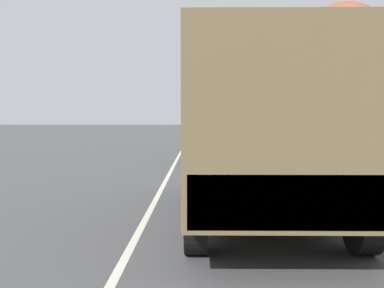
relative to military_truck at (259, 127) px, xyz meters
name	(u,v)px	position (x,y,z in m)	size (l,w,h in m)	color
ground_plane	(186,142)	(-2.03, 26.77, -1.66)	(180.00, 180.00, 0.00)	#4C4C4F
lane_centre_stripe	(186,142)	(-2.03, 26.77, -1.66)	(0.12, 120.00, 0.00)	silver
sidewalk_right	(247,142)	(2.47, 26.77, -1.60)	(1.80, 120.00, 0.12)	#ADAAA3
grass_strip_right	(307,142)	(6.87, 26.77, -1.65)	(7.00, 120.00, 0.02)	#4C7538
military_truck	(259,127)	(0.00, 0.00, 0.00)	(2.53, 7.43, 2.97)	#545B3D
car_nearest_ahead	(216,146)	(-0.37, 10.79, -0.97)	(1.72, 4.70, 1.54)	#336B3D
car_second_ahead	(213,138)	(-0.24, 19.04, -1.02)	(1.91, 4.26, 1.41)	tan
tree_mid_right	(344,50)	(5.32, 12.77, 3.12)	(4.14, 4.14, 6.84)	#4C3D2D
tree_far_right	(308,63)	(6.83, 26.68, 4.13)	(3.30, 3.30, 7.47)	#4C3D2D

